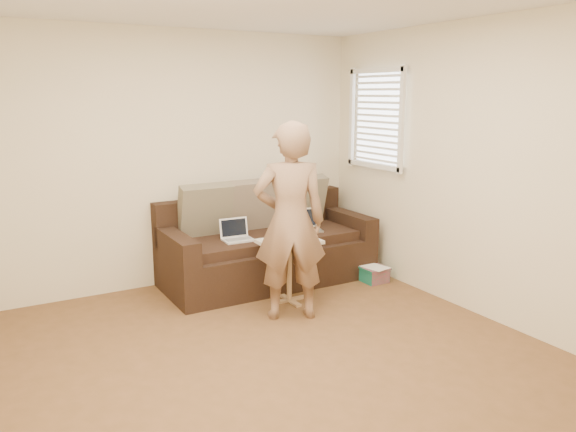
# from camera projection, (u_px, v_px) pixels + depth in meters

# --- Properties ---
(floor) EXTENTS (4.50, 4.50, 0.00)m
(floor) POSITION_uv_depth(u_px,v_px,m) (288.00, 366.00, 4.14)
(floor) COLOR brown
(floor) RESTS_ON ground
(wall_back) EXTENTS (4.00, 0.00, 4.00)m
(wall_back) POSITION_uv_depth(u_px,v_px,m) (179.00, 160.00, 5.77)
(wall_back) COLOR beige
(wall_back) RESTS_ON ground
(wall_right) EXTENTS (0.00, 4.50, 4.50)m
(wall_right) POSITION_uv_depth(u_px,v_px,m) (490.00, 172.00, 4.84)
(wall_right) COLOR beige
(wall_right) RESTS_ON ground
(window_blinds) EXTENTS (0.12, 0.88, 1.08)m
(window_blinds) POSITION_uv_depth(u_px,v_px,m) (377.00, 119.00, 6.00)
(window_blinds) COLOR white
(window_blinds) RESTS_ON wall_right
(sofa) EXTENTS (2.20, 0.95, 0.85)m
(sofa) POSITION_uv_depth(u_px,v_px,m) (268.00, 243.00, 5.93)
(sofa) COLOR black
(sofa) RESTS_ON ground
(pillow_left) EXTENTS (0.55, 0.29, 0.57)m
(pillow_left) POSITION_uv_depth(u_px,v_px,m) (205.00, 210.00, 5.77)
(pillow_left) COLOR #6D6150
(pillow_left) RESTS_ON sofa
(pillow_mid) EXTENTS (0.55, 0.27, 0.57)m
(pillow_mid) POSITION_uv_depth(u_px,v_px,m) (253.00, 205.00, 6.04)
(pillow_mid) COLOR brown
(pillow_mid) RESTS_ON sofa
(pillow_right) EXTENTS (0.55, 0.28, 0.57)m
(pillow_right) POSITION_uv_depth(u_px,v_px,m) (302.00, 200.00, 6.31)
(pillow_right) COLOR #6D6150
(pillow_right) RESTS_ON sofa
(laptop_silver) EXTENTS (0.37, 0.31, 0.21)m
(laptop_silver) POSITION_uv_depth(u_px,v_px,m) (307.00, 231.00, 6.04)
(laptop_silver) COLOR #B7BABC
(laptop_silver) RESTS_ON sofa
(laptop_white) EXTENTS (0.31, 0.23, 0.22)m
(laptop_white) POSITION_uv_depth(u_px,v_px,m) (238.00, 241.00, 5.63)
(laptop_white) COLOR white
(laptop_white) RESTS_ON sofa
(person) EXTENTS (0.75, 0.64, 1.75)m
(person) POSITION_uv_depth(u_px,v_px,m) (290.00, 222.00, 4.88)
(person) COLOR brown
(person) RESTS_ON ground
(side_table) EXTENTS (0.55, 0.39, 0.61)m
(side_table) POSITION_uv_depth(u_px,v_px,m) (289.00, 271.00, 5.38)
(side_table) COLOR silver
(side_table) RESTS_ON ground
(drinking_glass) EXTENTS (0.07, 0.07, 0.12)m
(drinking_glass) POSITION_uv_depth(u_px,v_px,m) (272.00, 233.00, 5.33)
(drinking_glass) COLOR silver
(drinking_glass) RESTS_ON side_table
(scissors) EXTENTS (0.20, 0.14, 0.02)m
(scissors) POSITION_uv_depth(u_px,v_px,m) (299.00, 239.00, 5.30)
(scissors) COLOR silver
(scissors) RESTS_ON side_table
(paper_on_table) EXTENTS (0.25, 0.33, 0.00)m
(paper_on_table) POSITION_uv_depth(u_px,v_px,m) (296.00, 238.00, 5.37)
(paper_on_table) COLOR white
(paper_on_table) RESTS_ON side_table
(striped_box) EXTENTS (0.26, 0.26, 0.17)m
(striped_box) POSITION_uv_depth(u_px,v_px,m) (374.00, 274.00, 5.99)
(striped_box) COLOR #C51D49
(striped_box) RESTS_ON ground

